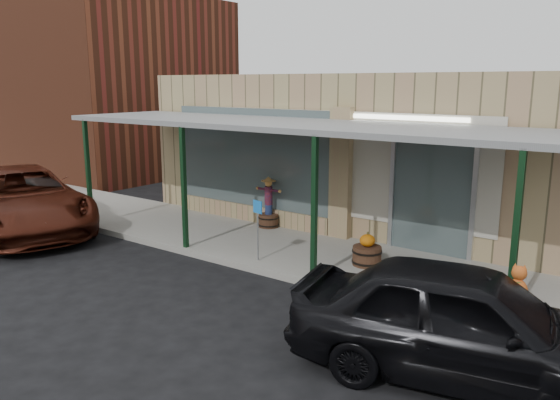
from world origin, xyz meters
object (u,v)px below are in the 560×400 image
Objects in this scene: barrel_scarecrow at (269,210)px; car_maroon at (20,200)px; barrel_pumpkin at (367,253)px; handicap_sign at (258,222)px; parked_sedan at (466,323)px.

car_maroon reaches higher than barrel_scarecrow.
handicap_sign reaches higher than barrel_pumpkin.
car_maroon is (-5.54, -3.86, 0.25)m from barrel_scarecrow.
car_maroon is at bearing -164.09° from barrel_pumpkin.
car_maroon reaches higher than barrel_pumpkin.
barrel_pumpkin is 0.14× the size of parked_sedan.
barrel_pumpkin is at bearing 40.29° from handicap_sign.
barrel_scarecrow is at bearing -36.77° from car_maroon.
barrel_pumpkin is at bearing 33.44° from parked_sedan.
car_maroon is at bearing -156.49° from handicap_sign.
parked_sedan is (6.70, -4.35, 0.20)m from barrel_scarecrow.
parked_sedan is at bearing -45.12° from barrel_pumpkin.
parked_sedan is (3.08, -3.10, 0.41)m from barrel_pumpkin.
barrel_scarecrow is 6.76m from car_maroon.
parked_sedan is at bearing -19.80° from barrel_scarecrow.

